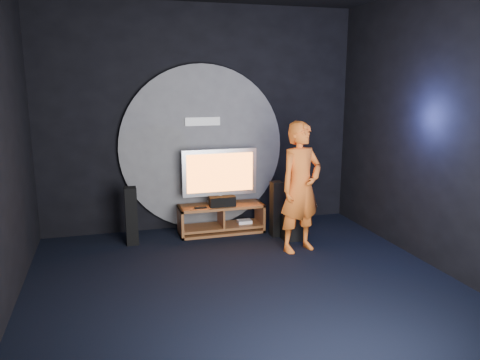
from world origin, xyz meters
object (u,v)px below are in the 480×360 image
at_px(media_console, 222,220).
at_px(tv, 220,174).
at_px(tower_speaker_right, 277,209).
at_px(player, 301,187).
at_px(tower_speaker_left, 131,216).
at_px(subwoofer, 293,227).

distance_m(media_console, tv, 0.73).
relative_size(tv, tower_speaker_right, 1.38).
xyz_separation_m(tower_speaker_right, player, (0.09, -0.67, 0.48)).
bearing_deg(tv, player, -51.96).
relative_size(tower_speaker_left, tower_speaker_right, 1.00).
relative_size(tv, player, 0.65).
bearing_deg(player, subwoofer, 62.39).
distance_m(tv, tower_speaker_right, 1.03).
height_order(tv, player, player).
height_order(media_console, tv, tv).
relative_size(media_console, tv, 1.13).
bearing_deg(tower_speaker_right, tower_speaker_left, 174.00).
distance_m(tower_speaker_right, subwoofer, 0.37).
relative_size(tv, subwoofer, 3.18).
distance_m(tv, tower_speaker_left, 1.48).
height_order(tower_speaker_left, subwoofer, tower_speaker_left).
height_order(tower_speaker_right, player, player).
bearing_deg(player, tv, 112.21).
xyz_separation_m(tv, subwoofer, (0.97, -0.64, -0.74)).
height_order(subwoofer, player, player).
bearing_deg(tv, media_console, -83.72).
xyz_separation_m(subwoofer, player, (-0.10, -0.47, 0.72)).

